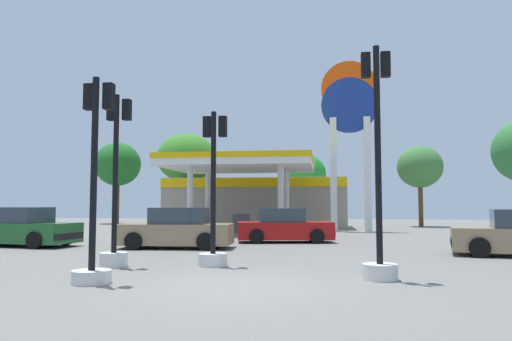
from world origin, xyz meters
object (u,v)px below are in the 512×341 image
object	(u,v)px
tree_0	(118,164)
tree_1	(187,158)
station_pole_sign	(350,125)
traffic_signal_1	(94,213)
car_2	(23,229)
tree_3	(420,167)
car_1	(284,227)
car_3	(176,230)
traffic_signal_2	(115,209)
traffic_signal_0	(379,201)
traffic_signal_3	(213,216)
tree_2	(307,175)

from	to	relation	value
tree_0	tree_1	distance (m)	7.45
station_pole_sign	traffic_signal_1	bearing A→B (deg)	-107.47
car_2	tree_3	xyz separation A→B (m)	(18.90, 19.55, 3.73)
car_1	car_3	size ratio (longest dim) A/B	1.00
traffic_signal_2	car_1	bearing A→B (deg)	66.84
traffic_signal_0	traffic_signal_2	distance (m)	6.83
station_pole_sign	tree_3	xyz separation A→B (m)	(5.49, 7.15, -2.14)
tree_0	car_3	bearing A→B (deg)	-60.83
car_3	tree_0	distance (m)	25.62
station_pole_sign	traffic_signal_3	xyz separation A→B (m)	(-4.57, -17.27, -5.23)
station_pole_sign	car_2	xyz separation A→B (m)	(-13.41, -12.40, -5.87)
traffic_signal_0	traffic_signal_2	world-z (taller)	traffic_signal_0
car_3	traffic_signal_0	bearing A→B (deg)	-44.75
car_1	traffic_signal_0	bearing A→B (deg)	-73.80
tree_0	car_1	bearing A→B (deg)	-49.14
car_2	tree_2	distance (m)	22.50
car_3	tree_2	size ratio (longest dim) A/B	0.79
station_pole_sign	car_1	distance (m)	11.24
car_2	tree_3	size ratio (longest dim) A/B	0.75
car_2	traffic_signal_0	distance (m)	14.64
station_pole_sign	tree_1	bearing A→B (deg)	150.54
station_pole_sign	car_2	bearing A→B (deg)	-137.24
car_1	traffic_signal_1	xyz separation A→B (m)	(-3.08, -11.43, 0.80)
traffic_signal_2	tree_2	xyz separation A→B (m)	(4.18, 25.05, 2.39)
traffic_signal_3	tree_3	xyz separation A→B (m)	(10.06, 24.42, 3.09)
traffic_signal_2	tree_0	distance (m)	30.30
car_1	traffic_signal_2	bearing A→B (deg)	-113.16
traffic_signal_0	tree_0	world-z (taller)	tree_0
station_pole_sign	traffic_signal_1	size ratio (longest dim) A/B	2.43
traffic_signal_0	station_pole_sign	bearing A→B (deg)	88.76
station_pole_sign	traffic_signal_0	xyz separation A→B (m)	(-0.41, -19.05, -4.85)
station_pole_sign	tree_0	size ratio (longest dim) A/B	1.50
car_2	car_3	distance (m)	6.27
car_3	traffic_signal_0	xyz separation A→B (m)	(6.73, -6.67, 1.03)
traffic_signal_3	traffic_signal_2	bearing A→B (deg)	-168.36
traffic_signal_0	traffic_signal_1	xyz separation A→B (m)	(-6.01, -1.34, -0.25)
car_3	traffic_signal_0	size ratio (longest dim) A/B	0.84
tree_1	traffic_signal_2	bearing A→B (deg)	-77.85
traffic_signal_1	tree_2	xyz separation A→B (m)	(3.47, 27.65, 2.46)
car_2	traffic_signal_0	size ratio (longest dim) A/B	0.86
tree_2	station_pole_sign	bearing A→B (deg)	-67.92
traffic_signal_3	tree_3	world-z (taller)	tree_3
car_3	traffic_signal_3	bearing A→B (deg)	-62.22
car_3	tree_2	xyz separation A→B (m)	(4.20, 19.63, 3.23)
tree_1	tree_3	bearing A→B (deg)	0.33
traffic_signal_2	tree_0	world-z (taller)	tree_0
car_3	tree_0	size ratio (longest dim) A/B	0.62
tree_1	tree_0	bearing A→B (deg)	159.48
tree_2	traffic_signal_3	bearing A→B (deg)	-93.79
car_2	car_3	xyz separation A→B (m)	(6.27, 0.02, -0.00)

